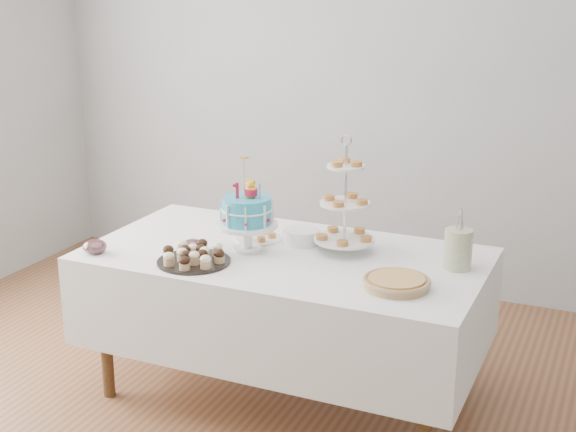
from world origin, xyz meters
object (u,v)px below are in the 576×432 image
at_px(table, 285,296).
at_px(birthday_cake, 247,226).
at_px(cupcake_tray, 194,255).
at_px(jam_bowl_a, 95,247).
at_px(pie, 397,282).
at_px(utensil_pitcher, 458,247).
at_px(jam_bowl_b, 193,245).
at_px(plate_stack, 302,236).
at_px(pastry_plate, 258,237).
at_px(tiered_stand, 345,204).

distance_m(table, birthday_cake, 0.40).
xyz_separation_m(table, cupcake_tray, (-0.34, -0.30, 0.27)).
bearing_deg(jam_bowl_a, cupcake_tray, 8.91).
xyz_separation_m(pie, jam_bowl_a, (-1.46, -0.16, 0.01)).
height_order(jam_bowl_a, utensil_pitcher, utensil_pitcher).
xyz_separation_m(table, jam_bowl_b, (-0.42, -0.16, 0.26)).
distance_m(cupcake_tray, pie, 0.96).
relative_size(plate_stack, pastry_plate, 0.79).
relative_size(table, cupcake_tray, 5.54).
xyz_separation_m(pastry_plate, utensil_pitcher, (1.02, -0.00, 0.09)).
distance_m(table, cupcake_tray, 0.52).
distance_m(jam_bowl_a, jam_bowl_b, 0.47).
height_order(pastry_plate, jam_bowl_b, jam_bowl_b).
relative_size(birthday_cake, pastry_plate, 1.95).
distance_m(tiered_stand, pastry_plate, 0.52).
xyz_separation_m(plate_stack, pastry_plate, (-0.22, -0.04, -0.02)).
distance_m(birthday_cake, cupcake_tray, 0.31).
xyz_separation_m(birthday_cake, jam_bowl_b, (-0.24, -0.11, -0.10)).
height_order(pie, pastry_plate, pie).
distance_m(birthday_cake, jam_bowl_b, 0.28).
distance_m(table, pie, 0.71).
bearing_deg(jam_bowl_a, jam_bowl_b, 28.03).
distance_m(cupcake_tray, jam_bowl_b, 0.17).
xyz_separation_m(pastry_plate, jam_bowl_a, (-0.63, -0.51, 0.02)).
bearing_deg(table, jam_bowl_b, -159.90).
xyz_separation_m(tiered_stand, pastry_plate, (-0.46, -0.00, -0.23)).
relative_size(plate_stack, jam_bowl_b, 1.84).
height_order(plate_stack, jam_bowl_a, plate_stack).
bearing_deg(birthday_cake, pastry_plate, 74.21).
distance_m(table, utensil_pitcher, 0.88).
distance_m(birthday_cake, pastry_plate, 0.21).
bearing_deg(jam_bowl_a, table, 24.14).
distance_m(table, jam_bowl_a, 0.96).
height_order(table, tiered_stand, tiered_stand).
height_order(birthday_cake, cupcake_tray, birthday_cake).
xyz_separation_m(jam_bowl_b, utensil_pitcher, (1.23, 0.29, 0.07)).
distance_m(cupcake_tray, tiered_stand, 0.76).
distance_m(jam_bowl_b, utensil_pitcher, 1.27).
height_order(birthday_cake, jam_bowl_b, birthday_cake).
bearing_deg(cupcake_tray, utensil_pitcher, 20.48).
xyz_separation_m(table, pastry_plate, (-0.21, 0.13, 0.24)).
relative_size(pastry_plate, jam_bowl_a, 2.04).
height_order(pie, jam_bowl_b, jam_bowl_b).
distance_m(cupcake_tray, plate_stack, 0.59).
bearing_deg(plate_stack, pie, -32.33).
bearing_deg(utensil_pitcher, table, -151.88).
height_order(tiered_stand, utensil_pitcher, tiered_stand).
distance_m(table, tiered_stand, 0.55).
bearing_deg(table, pastry_plate, 147.56).
height_order(pie, plate_stack, plate_stack).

